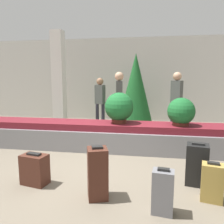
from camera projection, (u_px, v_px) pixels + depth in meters
ground_plane at (100, 171)px, 3.85m from camera, size 18.00×18.00×0.00m
back_wall at (127, 80)px, 8.59m from camera, size 18.00×0.06×3.20m
carousel at (112, 136)px, 5.08m from camera, size 6.97×0.87×0.62m
pillar at (59, 80)px, 7.37m from camera, size 0.37×0.37×3.20m
suitcase_0 at (212, 182)px, 2.88m from camera, size 0.31×0.25×0.54m
suitcase_2 at (163, 192)px, 2.61m from camera, size 0.27×0.22×0.57m
suitcase_3 at (98, 173)px, 2.94m from camera, size 0.33×0.34×0.73m
suitcase_4 at (35, 169)px, 3.36m from camera, size 0.43×0.32×0.50m
suitcase_5 at (197, 164)px, 3.34m from camera, size 0.37×0.34×0.66m
potted_plant_0 at (181, 112)px, 4.70m from camera, size 0.59×0.59×0.60m
potted_plant_1 at (119, 108)px, 4.95m from camera, size 0.65×0.65×0.70m
traveler_0 at (100, 98)px, 7.30m from camera, size 0.37×0.30×1.66m
traveler_1 at (176, 96)px, 6.61m from camera, size 0.36×0.34×1.83m
traveler_2 at (119, 97)px, 6.36m from camera, size 0.31×0.34×1.82m
decorated_tree at (136, 88)px, 7.26m from camera, size 1.15×1.15×2.46m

